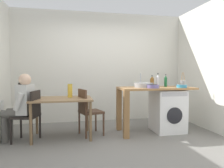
{
  "coord_description": "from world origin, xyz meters",
  "views": [
    {
      "loc": [
        -0.76,
        -3.43,
        1.23
      ],
      "look_at": [
        0.03,
        0.45,
        1.0
      ],
      "focal_mm": 33.14,
      "sensor_mm": 36.0,
      "label": 1
    }
  ],
  "objects_px": {
    "dining_table": "(62,103)",
    "vase": "(70,91)",
    "bottle_tall_green": "(152,82)",
    "utensil_crock": "(183,83)",
    "mixing_bowl": "(153,86)",
    "chair_opposite": "(88,109)",
    "bottle_clear_small": "(166,81)",
    "seated_person": "(21,104)",
    "colander": "(182,86)",
    "washing_machine": "(167,111)",
    "bottle_squat_brown": "(158,81)",
    "chair_person_seat": "(30,113)"
  },
  "relations": [
    {
      "from": "chair_person_seat",
      "to": "washing_machine",
      "type": "distance_m",
      "value": 2.67
    },
    {
      "from": "chair_opposite",
      "to": "bottle_clear_small",
      "type": "bearing_deg",
      "value": 73.35
    },
    {
      "from": "dining_table",
      "to": "chair_opposite",
      "type": "bearing_deg",
      "value": 3.31
    },
    {
      "from": "washing_machine",
      "to": "mixing_bowl",
      "type": "height_order",
      "value": "mixing_bowl"
    },
    {
      "from": "washing_machine",
      "to": "bottle_squat_brown",
      "type": "distance_m",
      "value": 0.65
    },
    {
      "from": "bottle_clear_small",
      "to": "seated_person",
      "type": "bearing_deg",
      "value": -177.35
    },
    {
      "from": "bottle_tall_green",
      "to": "vase",
      "type": "relative_size",
      "value": 0.91
    },
    {
      "from": "washing_machine",
      "to": "colander",
      "type": "distance_m",
      "value": 0.59
    },
    {
      "from": "chair_opposite",
      "to": "bottle_squat_brown",
      "type": "relative_size",
      "value": 3.21
    },
    {
      "from": "mixing_bowl",
      "to": "utensil_crock",
      "type": "distance_m",
      "value": 0.82
    },
    {
      "from": "washing_machine",
      "to": "bottle_tall_green",
      "type": "height_order",
      "value": "bottle_tall_green"
    },
    {
      "from": "bottle_tall_green",
      "to": "bottle_squat_brown",
      "type": "relative_size",
      "value": 0.83
    },
    {
      "from": "dining_table",
      "to": "vase",
      "type": "distance_m",
      "value": 0.29
    },
    {
      "from": "bottle_squat_brown",
      "to": "vase",
      "type": "height_order",
      "value": "bottle_squat_brown"
    },
    {
      "from": "washing_machine",
      "to": "utensil_crock",
      "type": "height_order",
      "value": "utensil_crock"
    },
    {
      "from": "dining_table",
      "to": "utensil_crock",
      "type": "distance_m",
      "value": 2.52
    },
    {
      "from": "seated_person",
      "to": "bottle_tall_green",
      "type": "xyz_separation_m",
      "value": [
        2.56,
        0.26,
        0.35
      ]
    },
    {
      "from": "chair_opposite",
      "to": "colander",
      "type": "bearing_deg",
      "value": 64.4
    },
    {
      "from": "chair_opposite",
      "to": "utensil_crock",
      "type": "xyz_separation_m",
      "value": [
        2.01,
        0.01,
        0.48
      ]
    },
    {
      "from": "seated_person",
      "to": "bottle_squat_brown",
      "type": "distance_m",
      "value": 2.71
    },
    {
      "from": "dining_table",
      "to": "chair_person_seat",
      "type": "relative_size",
      "value": 1.22
    },
    {
      "from": "seated_person",
      "to": "chair_person_seat",
      "type": "bearing_deg",
      "value": -90.0
    },
    {
      "from": "bottle_tall_green",
      "to": "vase",
      "type": "height_order",
      "value": "bottle_tall_green"
    },
    {
      "from": "bottle_squat_brown",
      "to": "mixing_bowl",
      "type": "height_order",
      "value": "bottle_squat_brown"
    },
    {
      "from": "utensil_crock",
      "to": "colander",
      "type": "height_order",
      "value": "utensil_crock"
    },
    {
      "from": "seated_person",
      "to": "bottle_clear_small",
      "type": "relative_size",
      "value": 4.61
    },
    {
      "from": "bottle_tall_green",
      "to": "bottle_clear_small",
      "type": "xyz_separation_m",
      "value": [
        0.25,
        -0.13,
        0.01
      ]
    },
    {
      "from": "colander",
      "to": "vase",
      "type": "distance_m",
      "value": 2.19
    },
    {
      "from": "chair_person_seat",
      "to": "utensil_crock",
      "type": "relative_size",
      "value": 3.0
    },
    {
      "from": "chair_person_seat",
      "to": "bottle_clear_small",
      "type": "relative_size",
      "value": 3.45
    },
    {
      "from": "chair_opposite",
      "to": "dining_table",
      "type": "bearing_deg",
      "value": -104.16
    },
    {
      "from": "bottle_tall_green",
      "to": "utensil_crock",
      "type": "xyz_separation_m",
      "value": [
        0.63,
        -0.14,
        -0.04
      ]
    },
    {
      "from": "washing_machine",
      "to": "bottle_clear_small",
      "type": "distance_m",
      "value": 0.61
    },
    {
      "from": "mixing_bowl",
      "to": "utensil_crock",
      "type": "height_order",
      "value": "utensil_crock"
    },
    {
      "from": "utensil_crock",
      "to": "vase",
      "type": "bearing_deg",
      "value": 178.42
    },
    {
      "from": "chair_person_seat",
      "to": "vase",
      "type": "bearing_deg",
      "value": -59.02
    },
    {
      "from": "chair_opposite",
      "to": "bottle_clear_small",
      "type": "relative_size",
      "value": 3.45
    },
    {
      "from": "chair_person_seat",
      "to": "washing_machine",
      "type": "xyz_separation_m",
      "value": [
        2.67,
        0.1,
        -0.08
      ]
    },
    {
      "from": "chair_person_seat",
      "to": "vase",
      "type": "xyz_separation_m",
      "value": [
        0.7,
        0.22,
        0.36
      ]
    },
    {
      "from": "bottle_clear_small",
      "to": "chair_person_seat",
      "type": "bearing_deg",
      "value": -176.37
    },
    {
      "from": "dining_table",
      "to": "seated_person",
      "type": "height_order",
      "value": "seated_person"
    },
    {
      "from": "bottle_clear_small",
      "to": "vase",
      "type": "distance_m",
      "value": 1.97
    },
    {
      "from": "utensil_crock",
      "to": "dining_table",
      "type": "bearing_deg",
      "value": -179.18
    },
    {
      "from": "seated_person",
      "to": "bottle_squat_brown",
      "type": "xyz_separation_m",
      "value": [
        2.67,
        0.21,
        0.38
      ]
    },
    {
      "from": "bottle_tall_green",
      "to": "chair_person_seat",
      "type": "bearing_deg",
      "value": -172.95
    },
    {
      "from": "chair_person_seat",
      "to": "colander",
      "type": "relative_size",
      "value": 4.5
    },
    {
      "from": "vase",
      "to": "bottle_clear_small",
      "type": "bearing_deg",
      "value": -1.44
    },
    {
      "from": "mixing_bowl",
      "to": "chair_opposite",
      "type": "bearing_deg",
      "value": 168.9
    },
    {
      "from": "seated_person",
      "to": "colander",
      "type": "relative_size",
      "value": 6.0
    },
    {
      "from": "chair_opposite",
      "to": "mixing_bowl",
      "type": "xyz_separation_m",
      "value": [
        1.23,
        -0.24,
        0.45
      ]
    }
  ]
}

